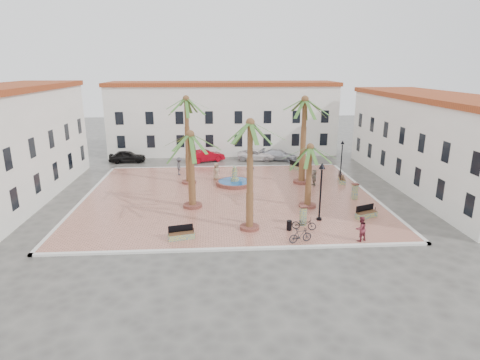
# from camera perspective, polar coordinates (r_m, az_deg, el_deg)

# --- Properties ---
(ground) EXTENTS (120.00, 120.00, 0.00)m
(ground) POSITION_cam_1_polar(r_m,az_deg,el_deg) (36.77, -1.56, -2.42)
(ground) COLOR #56544F
(ground) RESTS_ON ground
(plaza) EXTENTS (26.00, 22.00, 0.15)m
(plaza) POSITION_cam_1_polar(r_m,az_deg,el_deg) (36.75, -1.56, -2.31)
(plaza) COLOR #C07561
(plaza) RESTS_ON ground
(kerb_n) EXTENTS (26.30, 0.30, 0.16)m
(kerb_n) POSITION_cam_1_polar(r_m,az_deg,el_deg) (47.31, -2.08, 1.89)
(kerb_n) COLOR silver
(kerb_n) RESTS_ON ground
(kerb_s) EXTENTS (26.30, 0.30, 0.16)m
(kerb_s) POSITION_cam_1_polar(r_m,az_deg,el_deg) (26.55, -0.61, -9.79)
(kerb_s) COLOR silver
(kerb_s) RESTS_ON ground
(kerb_e) EXTENTS (0.30, 22.30, 0.16)m
(kerb_e) POSITION_cam_1_polar(r_m,az_deg,el_deg) (39.40, 17.70, -1.81)
(kerb_e) COLOR silver
(kerb_e) RESTS_ON ground
(kerb_w) EXTENTS (0.30, 22.30, 0.16)m
(kerb_w) POSITION_cam_1_polar(r_m,az_deg,el_deg) (38.55, -21.27, -2.55)
(kerb_w) COLOR silver
(kerb_w) RESTS_ON ground
(building_north) EXTENTS (30.40, 7.40, 9.50)m
(building_north) POSITION_cam_1_polar(r_m,az_deg,el_deg) (55.30, -2.42, 8.89)
(building_north) COLOR white
(building_north) RESTS_ON ground
(building_east) EXTENTS (7.40, 26.40, 9.00)m
(building_east) POSITION_cam_1_polar(r_m,az_deg,el_deg) (43.15, 25.97, 4.91)
(building_east) COLOR white
(building_east) RESTS_ON ground
(building_west) EXTENTS (6.40, 24.40, 10.00)m
(building_west) POSITION_cam_1_polar(r_m,az_deg,el_deg) (39.66, -30.30, 4.23)
(building_west) COLOR white
(building_west) RESTS_ON ground
(fountain) EXTENTS (3.71, 3.71, 1.91)m
(fountain) POSITION_cam_1_polar(r_m,az_deg,el_deg) (39.97, -0.77, -0.28)
(fountain) COLOR brown
(fountain) RESTS_ON plaza
(palm_nw) EXTENTS (4.73, 4.73, 8.73)m
(palm_nw) POSITION_cam_1_polar(r_m,az_deg,el_deg) (39.42, -7.64, 10.17)
(palm_nw) COLOR brown
(palm_nw) RESTS_ON plaza
(palm_sw) EXTENTS (5.14, 5.14, 6.50)m
(palm_sw) POSITION_cam_1_polar(r_m,az_deg,el_deg) (32.65, -7.05, 5.06)
(palm_sw) COLOR brown
(palm_sw) RESTS_ON plaza
(palm_s) EXTENTS (4.61, 4.61, 8.06)m
(palm_s) POSITION_cam_1_polar(r_m,az_deg,el_deg) (27.52, 1.45, 6.49)
(palm_s) COLOR brown
(palm_s) RESTS_ON plaza
(palm_e) EXTENTS (4.58, 4.58, 5.42)m
(palm_e) POSITION_cam_1_polar(r_m,az_deg,el_deg) (33.14, 9.90, 3.45)
(palm_e) COLOR brown
(palm_e) RESTS_ON plaza
(palm_ne) EXTENTS (5.42, 5.42, 8.70)m
(palm_ne) POSITION_cam_1_polar(r_m,az_deg,el_deg) (39.70, 9.17, 9.94)
(palm_ne) COLOR brown
(palm_ne) RESTS_ON plaza
(bench_s) EXTENTS (1.89, 0.96, 0.95)m
(bench_s) POSITION_cam_1_polar(r_m,az_deg,el_deg) (27.99, -8.35, -7.78)
(bench_s) COLOR gray
(bench_s) RESTS_ON plaza
(bench_se) EXTENTS (1.93, 1.23, 0.98)m
(bench_se) POSITION_cam_1_polar(r_m,az_deg,el_deg) (32.96, 17.52, -4.64)
(bench_se) COLOR gray
(bench_se) RESTS_ON plaza
(bench_e) EXTENTS (1.01, 2.06, 1.04)m
(bench_e) POSITION_cam_1_polar(r_m,az_deg,el_deg) (42.05, 14.24, 0.09)
(bench_e) COLOR gray
(bench_e) RESTS_ON plaza
(bench_ne) EXTENTS (1.46, 1.83, 0.96)m
(bench_ne) POSITION_cam_1_polar(r_m,az_deg,el_deg) (46.26, 8.02, 1.85)
(bench_ne) COLOR gray
(bench_ne) RESTS_ON plaza
(lamppost_s) EXTENTS (0.49, 0.49, 4.53)m
(lamppost_s) POSITION_cam_1_polar(r_m,az_deg,el_deg) (30.66, 11.47, -0.24)
(lamppost_s) COLOR black
(lamppost_s) RESTS_ON plaza
(lamppost_e) EXTENTS (0.42, 0.42, 3.83)m
(lamppost_e) POSITION_cam_1_polar(r_m,az_deg,el_deg) (44.07, 14.30, 3.89)
(lamppost_e) COLOR black
(lamppost_e) RESTS_ON plaza
(bollard_se) EXTENTS (0.59, 0.59, 1.51)m
(bollard_se) POSITION_cam_1_polar(r_m,az_deg,el_deg) (30.17, 8.96, -4.96)
(bollard_se) COLOR gray
(bollard_se) RESTS_ON plaza
(bollard_n) EXTENTS (0.50, 0.50, 1.34)m
(bollard_n) POSITION_cam_1_polar(r_m,az_deg,el_deg) (44.92, 1.48, 2.13)
(bollard_n) COLOR gray
(bollard_n) RESTS_ON plaza
(bollard_e) EXTENTS (0.59, 0.59, 1.44)m
(bollard_e) POSITION_cam_1_polar(r_m,az_deg,el_deg) (36.93, 16.01, -1.53)
(bollard_e) COLOR gray
(bollard_e) RESTS_ON plaza
(litter_bin) EXTENTS (0.38, 0.38, 0.73)m
(litter_bin) POSITION_cam_1_polar(r_m,az_deg,el_deg) (29.28, 7.01, -6.43)
(litter_bin) COLOR black
(litter_bin) RESTS_ON plaza
(cyclist_a) EXTENTS (0.69, 0.50, 1.73)m
(cyclist_a) POSITION_cam_1_polar(r_m,az_deg,el_deg) (30.12, 1.41, -4.63)
(cyclist_a) COLOR #353E53
(cyclist_a) RESTS_ON plaza
(bicycle_a) EXTENTS (1.84, 1.04, 0.92)m
(bicycle_a) POSITION_cam_1_polar(r_m,az_deg,el_deg) (29.50, 9.09, -6.14)
(bicycle_a) COLOR black
(bicycle_a) RESTS_ON plaza
(cyclist_b) EXTENTS (1.03, 0.93, 1.74)m
(cyclist_b) POSITION_cam_1_polar(r_m,az_deg,el_deg) (28.40, 16.80, -6.65)
(cyclist_b) COLOR maroon
(cyclist_b) RESTS_ON plaza
(bicycle_b) EXTENTS (1.72, 0.88, 0.99)m
(bicycle_b) POSITION_cam_1_polar(r_m,az_deg,el_deg) (27.41, 8.58, -7.81)
(bicycle_b) COLOR black
(bicycle_b) RESTS_ON plaza
(pedestrian_fountain_a) EXTENTS (1.06, 0.99, 1.83)m
(pedestrian_fountain_a) POSITION_cam_1_polar(r_m,az_deg,el_deg) (41.37, -3.39, 1.20)
(pedestrian_fountain_a) COLOR #9A795C
(pedestrian_fountain_a) RESTS_ON plaza
(pedestrian_fountain_b) EXTENTS (1.02, 0.61, 1.62)m
(pedestrian_fountain_b) POSITION_cam_1_polar(r_m,az_deg,el_deg) (42.41, 1.44, 1.45)
(pedestrian_fountain_b) COLOR #35405A
(pedestrian_fountain_b) RESTS_ON plaza
(pedestrian_north) EXTENTS (0.83, 1.32, 1.95)m
(pedestrian_north) POSITION_cam_1_polar(r_m,az_deg,el_deg) (43.81, -8.63, 1.96)
(pedestrian_north) COLOR #444348
(pedestrian_north) RESTS_ON plaza
(pedestrian_east) EXTENTS (0.61, 1.55, 1.63)m
(pedestrian_east) POSITION_cam_1_polar(r_m,az_deg,el_deg) (40.18, 10.48, 0.36)
(pedestrian_east) COLOR gray
(pedestrian_east) RESTS_ON plaza
(car_black) EXTENTS (4.51, 2.06, 1.50)m
(car_black) POSITION_cam_1_polar(r_m,az_deg,el_deg) (51.55, -15.73, 3.24)
(car_black) COLOR black
(car_black) RESTS_ON ground
(car_red) EXTENTS (4.78, 3.27, 1.49)m
(car_red) POSITION_cam_1_polar(r_m,az_deg,el_deg) (50.20, -4.82, 3.45)
(car_red) COLOR #9A0513
(car_red) RESTS_ON ground
(car_silver) EXTENTS (4.88, 3.37, 1.31)m
(car_silver) POSITION_cam_1_polar(r_m,az_deg,el_deg) (51.15, 5.57, 3.56)
(car_silver) COLOR silver
(car_silver) RESTS_ON ground
(car_white) EXTENTS (5.04, 2.93, 1.32)m
(car_white) POSITION_cam_1_polar(r_m,az_deg,el_deg) (50.96, 2.34, 3.58)
(car_white) COLOR white
(car_white) RESTS_ON ground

